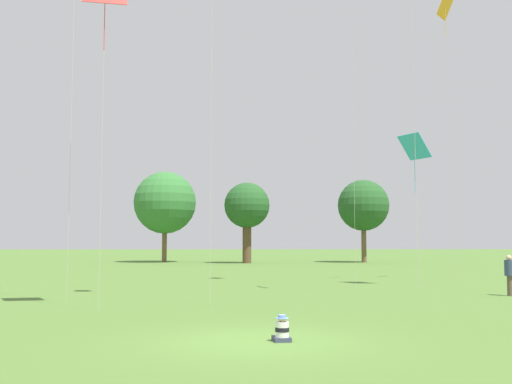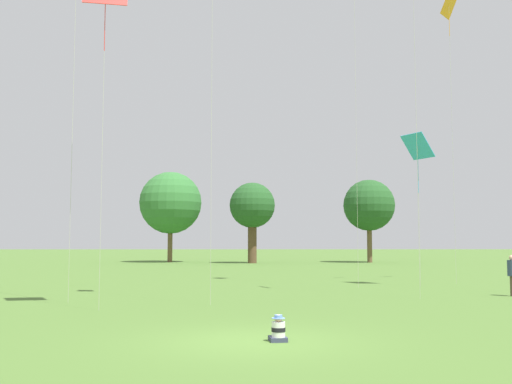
{
  "view_description": "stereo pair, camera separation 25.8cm",
  "coord_description": "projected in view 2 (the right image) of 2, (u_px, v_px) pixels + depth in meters",
  "views": [
    {
      "loc": [
        -0.38,
        -13.38,
        2.2
      ],
      "look_at": [
        0.17,
        6.21,
        3.81
      ],
      "focal_mm": 42.0,
      "sensor_mm": 36.0,
      "label": 1
    },
    {
      "loc": [
        -0.12,
        -13.38,
        2.2
      ],
      "look_at": [
        0.17,
        6.21,
        3.81
      ],
      "focal_mm": 42.0,
      "sensor_mm": 36.0,
      "label": 2
    }
  ],
  "objects": [
    {
      "name": "person_standing_2",
      "position": [
        512.0,
        272.0,
        24.05
      ],
      "size": [
        0.45,
        0.45,
        1.64
      ],
      "rotation": [
        0.0,
        0.0,
        3.38
      ],
      "color": "brown",
      "rests_on": "ground"
    },
    {
      "name": "distant_tree_2",
      "position": [
        171.0,
        203.0,
        63.26
      ],
      "size": [
        6.55,
        6.55,
        9.53
      ],
      "color": "brown",
      "rests_on": "ground"
    },
    {
      "name": "kite_3",
      "position": [
        449.0,
        13.0,
        32.16
      ],
      "size": [
        1.19,
        1.28,
        15.41
      ],
      "rotation": [
        0.0,
        0.0,
        3.24
      ],
      "color": "orange",
      "rests_on": "ground"
    },
    {
      "name": "distant_tree_1",
      "position": [
        369.0,
        205.0,
        62.45
      ],
      "size": [
        5.35,
        5.35,
        8.62
      ],
      "color": "brown",
      "rests_on": "ground"
    },
    {
      "name": "ground_plane",
      "position": [
        252.0,
        341.0,
        13.16
      ],
      "size": [
        300.0,
        300.0,
        0.0
      ],
      "primitive_type": "plane",
      "color": "#4C702D"
    },
    {
      "name": "seated_toddler",
      "position": [
        278.0,
        330.0,
        13.15
      ],
      "size": [
        0.43,
        0.51,
        0.59
      ],
      "rotation": [
        0.0,
        0.0,
        0.13
      ],
      "color": "#383D56",
      "rests_on": "ground"
    },
    {
      "name": "kite_5",
      "position": [
        418.0,
        148.0,
        29.87
      ],
      "size": [
        1.52,
        1.74,
        7.52
      ],
      "rotation": [
        0.0,
        0.0,
        1.29
      ],
      "color": "#339EDB",
      "rests_on": "ground"
    },
    {
      "name": "distant_tree_0",
      "position": [
        252.0,
        206.0,
        60.51
      ],
      "size": [
        4.59,
        4.59,
        8.13
      ],
      "color": "brown",
      "rests_on": "ground"
    }
  ]
}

